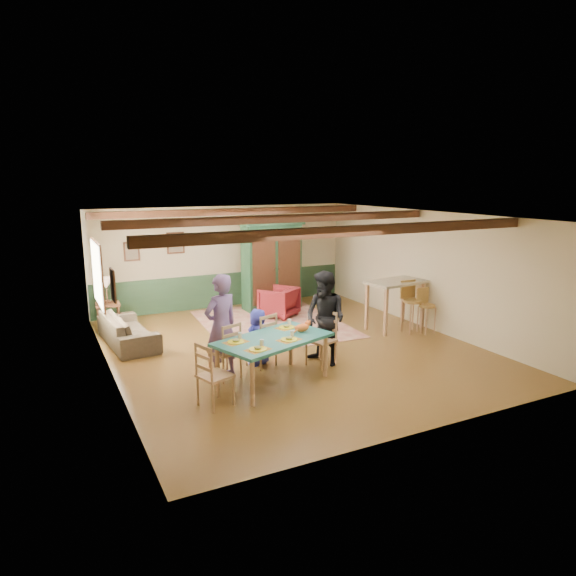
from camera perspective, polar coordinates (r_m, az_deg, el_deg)
name	(u,v)px	position (r m, az deg, el deg)	size (l,w,h in m)	color
floor	(291,348)	(10.61, 0.34, -6.65)	(8.00, 8.00, 0.00)	brown
wall_back	(224,257)	(13.89, -7.12, 3.46)	(7.00, 0.02, 2.70)	beige
wall_left	(108,302)	(9.26, -19.38, -1.45)	(0.02, 8.00, 2.70)	beige
wall_right	(427,270)	(12.21, 15.18, 1.95)	(0.02, 8.00, 2.70)	beige
ceiling	(291,216)	(10.07, 0.36, 8.06)	(7.00, 8.00, 0.02)	white
wainscot_back	(225,290)	(14.03, -7.00, -0.19)	(6.95, 0.03, 0.90)	#1E3823
ceiling_beam_front	(358,231)	(8.10, 7.76, 6.34)	(6.95, 0.16, 0.16)	black
ceiling_beam_mid	(282,219)	(10.44, -0.64, 7.70)	(6.95, 0.16, 0.16)	black
ceiling_beam_back	(236,212)	(12.82, -5.76, 8.45)	(6.95, 0.16, 0.16)	black
window_left	(97,274)	(10.88, -20.46, 1.48)	(0.06, 1.60, 1.30)	white
picture_left_wall	(113,285)	(8.60, -18.85, 0.32)	(0.04, 0.42, 0.52)	gray
picture_back_a	(176,243)	(13.43, -12.38, 4.92)	(0.45, 0.04, 0.55)	gray
picture_back_b	(132,251)	(13.23, -16.98, 3.91)	(0.38, 0.04, 0.48)	gray
dining_table	(273,361)	(8.72, -1.64, -8.09)	(1.91, 1.06, 0.80)	#206760
dining_chair_far_left	(225,350)	(8.97, -7.04, -6.88)	(0.45, 0.47, 1.01)	#A17550
dining_chair_far_right	(261,339)	(9.49, -3.00, -5.74)	(0.45, 0.47, 1.01)	#A17550
dining_chair_end_left	(215,374)	(7.94, -8.11, -9.46)	(0.45, 0.47, 1.01)	#A17550
dining_chair_end_right	(321,339)	(9.53, 3.70, -5.68)	(0.45, 0.47, 1.01)	#A17550
person_man	(221,326)	(8.91, -7.44, -4.24)	(0.67, 0.44, 1.83)	#6A4E87
person_woman	(325,318)	(9.50, 4.15, -3.39)	(0.85, 0.66, 1.75)	black
person_child	(258,337)	(9.54, -3.34, -5.46)	(0.52, 0.34, 1.07)	#2A31A9
cat	(302,327)	(8.89, 1.55, -4.34)	(0.38, 0.15, 0.19)	orange
place_setting_near_left	(258,347)	(8.01, -3.37, -6.52)	(0.43, 0.32, 0.11)	yellow
place_setting_near_center	(289,337)	(8.47, 0.12, -5.47)	(0.43, 0.32, 0.11)	yellow
place_setting_far_left	(236,339)	(8.40, -5.82, -5.69)	(0.43, 0.32, 0.11)	yellow
place_setting_far_right	(287,325)	(9.15, -0.16, -4.12)	(0.43, 0.32, 0.11)	yellow
area_rug	(272,323)	(12.32, -1.75, -3.96)	(3.16, 3.75, 0.01)	beige
armoire	(272,265)	(13.50, -1.84, 2.54)	(1.66, 0.66, 2.34)	#173923
armchair	(279,302)	(12.85, -1.04, -1.57)	(0.81, 0.83, 0.76)	#470E15
sofa	(128,330)	(11.28, -17.37, -4.44)	(2.11, 0.82, 0.62)	#352D21
end_table	(109,317)	(12.37, -19.31, -3.07)	(0.52, 0.52, 0.64)	black
table_lamp	(107,291)	(12.23, -19.51, -0.28)	(0.33, 0.33, 0.59)	#D9B28C
counter_table	(395,305)	(12.04, 11.80, -1.84)	(1.36, 0.79, 1.13)	#BBB291
bar_stool_left	(412,307)	(11.82, 13.64, -2.08)	(0.42, 0.46, 1.17)	#A78141
bar_stool_right	(427,311)	(11.90, 15.16, -2.48)	(0.36, 0.39, 1.01)	#A78141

